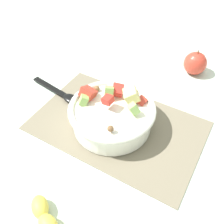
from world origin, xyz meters
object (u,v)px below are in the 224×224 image
object	(u,v)px
serving_spoon	(62,94)
whole_apple	(195,63)
banana_whole	(50,224)
salad_bowl	(112,114)

from	to	relation	value
serving_spoon	whole_apple	size ratio (longest dim) A/B	2.18
serving_spoon	banana_whole	xyz separation A→B (m)	(0.23, -0.34, 0.01)
salad_bowl	serving_spoon	world-z (taller)	salad_bowl
salad_bowl	serving_spoon	bearing A→B (deg)	172.03
salad_bowl	banana_whole	bearing A→B (deg)	-83.90
salad_bowl	whole_apple	size ratio (longest dim) A/B	2.60
salad_bowl	serving_spoon	xyz separation A→B (m)	(-0.20, 0.03, -0.04)
salad_bowl	whole_apple	world-z (taller)	salad_bowl
salad_bowl	serving_spoon	size ratio (longest dim) A/B	1.19
salad_bowl	whole_apple	bearing A→B (deg)	71.49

